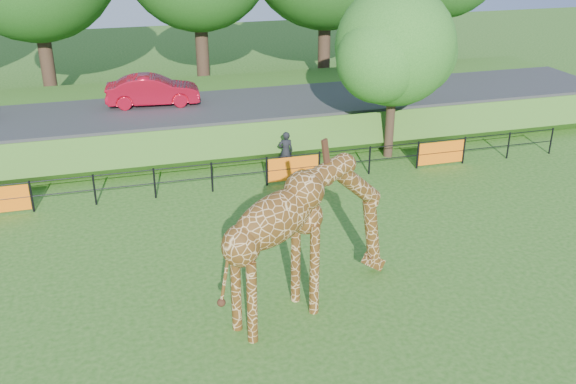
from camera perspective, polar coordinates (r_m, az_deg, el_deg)
name	(u,v)px	position (r m, az deg, el deg)	size (l,w,h in m)	color
ground	(269,316)	(16.10, -1.67, -10.98)	(90.00, 90.00, 0.00)	#285D17
giraffe	(310,237)	(15.60, 1.99, -3.98)	(5.37, 0.99, 3.83)	#563311
perimeter_fence	(212,177)	(22.78, -6.77, 1.32)	(28.07, 0.10, 1.10)	black
embankment	(183,115)	(29.77, -9.29, 6.78)	(40.00, 9.00, 1.30)	#285D17
road	(187,109)	(28.14, -8.98, 7.32)	(40.00, 5.00, 0.12)	#2B2B2E
car_red	(153,90)	(28.58, -11.93, 8.83)	(1.38, 3.96, 1.30)	red
visitor	(286,151)	(24.47, -0.20, 3.65)	(0.56, 0.37, 1.55)	black
tree_east	(397,50)	(25.42, 9.63, 12.31)	(5.40, 4.71, 6.76)	#322216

